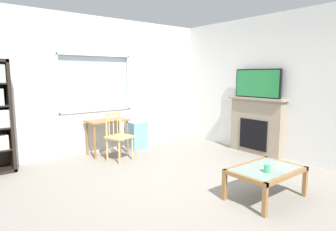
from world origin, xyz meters
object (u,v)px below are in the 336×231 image
(fireplace, at_px, (256,126))
(sippy_cup, at_px, (267,169))
(tv, at_px, (257,83))
(desk_under_window, at_px, (107,126))
(wooden_chair, at_px, (118,136))
(plastic_drawer_unit, at_px, (136,135))
(coffee_table, at_px, (266,172))

(fireplace, bearing_deg, sippy_cup, -142.18)
(fireplace, bearing_deg, tv, 180.00)
(desk_under_window, relative_size, fireplace, 0.65)
(wooden_chair, height_order, fireplace, fireplace)
(fireplace, bearing_deg, plastic_drawer_unit, 131.77)
(wooden_chair, relative_size, coffee_table, 0.93)
(wooden_chair, relative_size, tv, 0.89)
(sippy_cup, bearing_deg, desk_under_window, 98.46)
(tv, bearing_deg, wooden_chair, 151.37)
(coffee_table, bearing_deg, desk_under_window, 100.97)
(wooden_chair, height_order, sippy_cup, wooden_chair)
(desk_under_window, distance_m, tv, 3.12)
(sippy_cup, bearing_deg, wooden_chair, 100.72)
(desk_under_window, distance_m, fireplace, 3.02)
(wooden_chair, xyz_separation_m, sippy_cup, (0.53, -2.79, -0.02))
(wooden_chair, distance_m, plastic_drawer_unit, 0.96)
(plastic_drawer_unit, bearing_deg, sippy_cup, -93.77)
(desk_under_window, height_order, sippy_cup, desk_under_window)
(coffee_table, height_order, sippy_cup, sippy_cup)
(desk_under_window, bearing_deg, sippy_cup, -81.54)
(desk_under_window, relative_size, plastic_drawer_unit, 1.39)
(desk_under_window, height_order, wooden_chair, wooden_chair)
(plastic_drawer_unit, xyz_separation_m, sippy_cup, (-0.22, -3.36, 0.16))
(tv, bearing_deg, plastic_drawer_unit, 131.46)
(desk_under_window, bearing_deg, tv, -37.64)
(tv, bearing_deg, coffee_table, -141.71)
(wooden_chair, relative_size, plastic_drawer_unit, 1.55)
(tv, height_order, sippy_cup, tv)
(desk_under_window, distance_m, coffee_table, 3.29)
(wooden_chair, bearing_deg, plastic_drawer_unit, 36.99)
(coffee_table, bearing_deg, plastic_drawer_unit, 88.42)
(fireplace, distance_m, coffee_table, 2.26)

